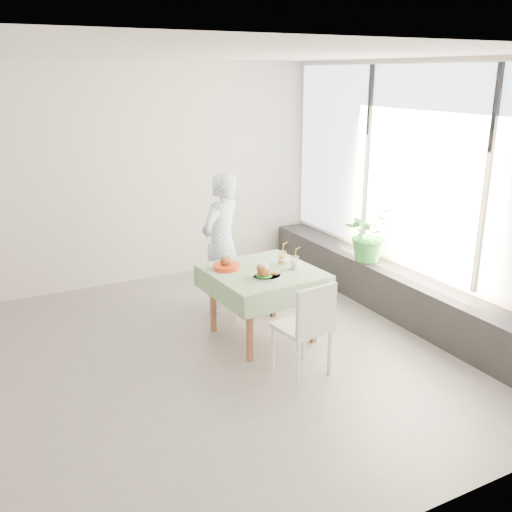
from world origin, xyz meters
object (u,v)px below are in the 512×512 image
chair_near (302,345)px  potted_plant (368,234)px  chair_far (232,291)px  main_dish (265,273)px  diner (222,244)px  juice_cup_orange (282,258)px  cafe_table (263,296)px

chair_near → potted_plant: size_ratio=1.38×
chair_far → main_dish: 1.09m
main_dish → potted_plant: potted_plant is taller
potted_plant → chair_far: bearing=166.6°
chair_near → diner: (-0.03, 1.69, 0.53)m
main_dish → juice_cup_orange: (0.36, 0.29, 0.01)m
chair_far → diner: 0.57m
main_dish → potted_plant: (1.70, 0.56, 0.04)m
juice_cup_orange → cafe_table: bearing=-163.2°
diner → juice_cup_orange: 0.84m
chair_far → potted_plant: 1.76m
main_dish → juice_cup_orange: size_ratio=1.09×
chair_near → juice_cup_orange: (0.32, 0.92, 0.52)m
cafe_table → chair_near: 0.86m
diner → juice_cup_orange: (0.35, -0.77, -0.00)m
juice_cup_orange → main_dish: bearing=-141.0°
juice_cup_orange → chair_near: bearing=-108.9°
main_dish → juice_cup_orange: 0.46m
chair_near → juice_cup_orange: 1.11m
chair_far → chair_near: size_ratio=0.92×
diner → main_dish: (-0.01, -1.06, -0.02)m
main_dish → diner: bearing=89.5°
chair_near → diner: 1.77m
juice_cup_orange → potted_plant: potted_plant is taller
chair_far → main_dish: (-0.08, -0.94, 0.53)m
cafe_table → main_dish: 0.40m
potted_plant → juice_cup_orange: bearing=-168.6°
cafe_table → diner: 0.92m
chair_near → juice_cup_orange: juice_cup_orange is taller
cafe_table → main_dish: main_dish is taller
chair_far → diner: size_ratio=0.51×
cafe_table → juice_cup_orange: 0.45m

